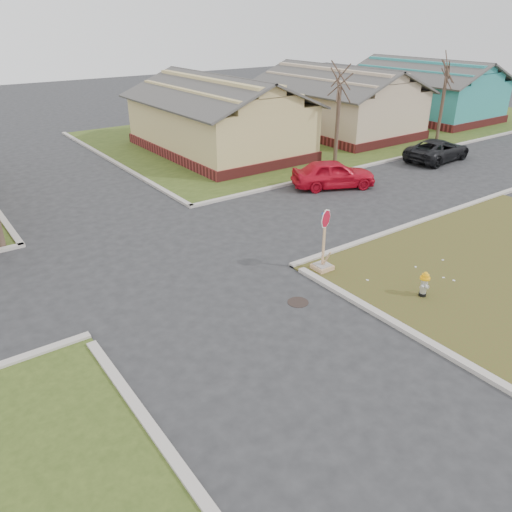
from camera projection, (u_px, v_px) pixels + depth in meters
ground at (228, 318)px, 14.23m from camera, size 120.00×120.00×0.00m
verge_far_right at (339, 125)px, 38.92m from camera, size 37.00×19.00×0.05m
curbs at (152, 256)px, 17.88m from camera, size 80.00×40.00×0.12m
manhole at (298, 302)px, 15.02m from camera, size 0.64×0.64×0.01m
side_house_yellow at (218, 116)px, 30.57m from camera, size 7.60×11.60×4.70m
side_house_tan at (336, 101)px, 35.83m from camera, size 7.60×11.60×4.70m
side_house_teal at (424, 90)px, 41.09m from camera, size 7.60×11.60×4.70m
tree_mid_right at (337, 126)px, 28.09m from camera, size 0.22×0.22×4.20m
tree_far_right at (442, 103)px, 33.45m from camera, size 0.22×0.22×4.76m
fire_hydrant at (424, 283)px, 15.08m from camera, size 0.31×0.31×0.82m
stop_sign at (323, 257)px, 16.68m from camera, size 0.61×0.60×2.16m
red_sedan at (333, 174)px, 24.68m from camera, size 4.41×3.22×1.40m
dark_pickup at (438, 150)px, 29.27m from camera, size 4.69×2.46×1.26m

